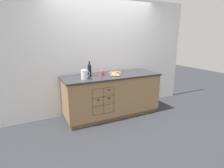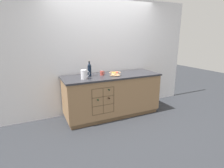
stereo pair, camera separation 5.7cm
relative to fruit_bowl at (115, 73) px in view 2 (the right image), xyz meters
name	(u,v)px [view 2 (the right image)]	position (x,y,z in m)	size (l,w,h in m)	color
ground_plane	(112,114)	(-0.04, 0.08, -0.96)	(14.00, 14.00, 0.00)	#2D3035
back_wall	(104,56)	(-0.04, 0.50, 0.32)	(4.46, 0.06, 2.55)	white
kitchen_island	(112,95)	(-0.04, 0.07, -0.49)	(2.10, 0.76, 0.91)	brown
fruit_bowl	(115,73)	(0.00, 0.00, 0.00)	(0.24, 0.24, 0.08)	tan
white_pitcher	(84,74)	(-0.68, -0.03, 0.05)	(0.18, 0.12, 0.18)	white
ceramic_mug	(102,73)	(-0.24, 0.15, 0.00)	(0.11, 0.08, 0.09)	#B7473D
standing_wine_bottle	(89,70)	(-0.51, 0.15, 0.09)	(0.08, 0.08, 0.31)	black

